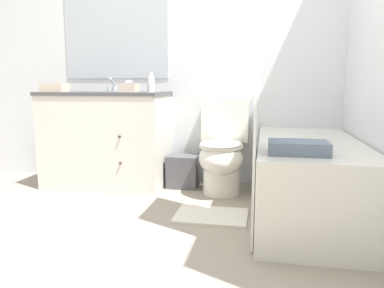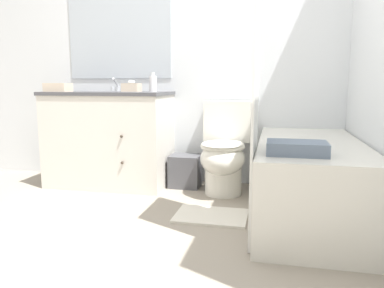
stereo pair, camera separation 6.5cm
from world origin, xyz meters
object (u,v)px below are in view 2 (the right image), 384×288
at_px(toilet, 224,152).
at_px(bath_towel_folded, 297,148).
at_px(sink_faucet, 117,87).
at_px(bathtub, 308,179).
at_px(wastebasket, 185,171).
at_px(tissue_box, 132,87).
at_px(bath_mat, 211,216).
at_px(hand_towel_folded, 58,87).
at_px(vanity_cabinet, 110,138).
at_px(soap_dispenser, 153,83).

relative_size(toilet, bath_towel_folded, 2.35).
distance_m(sink_faucet, toilet, 1.20).
height_order(sink_faucet, bath_towel_folded, sink_faucet).
distance_m(toilet, bathtub, 0.79).
bearing_deg(bath_towel_folded, toilet, 119.02).
xyz_separation_m(wastebasket, bath_towel_folded, (0.89, -1.06, 0.42)).
relative_size(tissue_box, bath_towel_folded, 0.45).
relative_size(sink_faucet, bath_mat, 0.29).
xyz_separation_m(bathtub, hand_towel_folded, (-2.09, 0.34, 0.62)).
xyz_separation_m(wastebasket, tissue_box, (-0.48, -0.01, 0.74)).
xyz_separation_m(sink_faucet, tissue_box, (0.20, -0.15, 0.00)).
relative_size(vanity_cabinet, wastebasket, 3.78).
bearing_deg(sink_faucet, soap_dispenser, -28.20).
xyz_separation_m(bathtub, soap_dispenser, (-1.27, 0.46, 0.65)).
height_order(bathtub, wastebasket, bathtub).
bearing_deg(toilet, sink_faucet, 166.74).
height_order(sink_faucet, soap_dispenser, soap_dispenser).
xyz_separation_m(wastebasket, soap_dispenser, (-0.26, -0.09, 0.77)).
distance_m(toilet, soap_dispenser, 0.84).
bearing_deg(bathtub, toilet, 145.46).
height_order(sink_faucet, toilet, sink_faucet).
relative_size(toilet, hand_towel_folded, 3.72).
bearing_deg(bath_mat, wastebasket, 116.57).
bearing_deg(bath_towel_folded, vanity_cabinet, 147.62).
height_order(tissue_box, hand_towel_folded, tissue_box).
bearing_deg(bath_towel_folded, bathtub, 77.20).
bearing_deg(bathtub, soap_dispenser, 159.96).
distance_m(sink_faucet, bathtub, 1.93).
xyz_separation_m(toilet, tissue_box, (-0.85, 0.09, 0.53)).
height_order(bathtub, hand_towel_folded, hand_towel_folded).
height_order(vanity_cabinet, sink_faucet, sink_faucet).
distance_m(tissue_box, soap_dispenser, 0.24).
xyz_separation_m(bath_towel_folded, bath_mat, (-0.53, 0.35, -0.56)).
bearing_deg(toilet, bath_towel_folded, -60.98).
bearing_deg(bathtub, bath_mat, -165.80).
distance_m(toilet, bath_towel_folded, 1.11).
bearing_deg(tissue_box, toilet, -6.35).
relative_size(tissue_box, soap_dispenser, 0.90).
bearing_deg(soap_dispenser, sink_faucet, 151.80).
bearing_deg(tissue_box, wastebasket, 1.44).
bearing_deg(wastebasket, vanity_cabinet, -175.02).
bearing_deg(bath_mat, toilet, 89.69).
height_order(wastebasket, hand_towel_folded, hand_towel_folded).
bearing_deg(bath_mat, soap_dispenser, 134.61).
relative_size(toilet, wastebasket, 2.68).
bearing_deg(sink_faucet, bathtub, -22.20).
height_order(toilet, bath_mat, toilet).
relative_size(wastebasket, tissue_box, 1.94).
bearing_deg(bath_mat, tissue_box, 140.17).
xyz_separation_m(toilet, wastebasket, (-0.36, 0.11, -0.21)).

